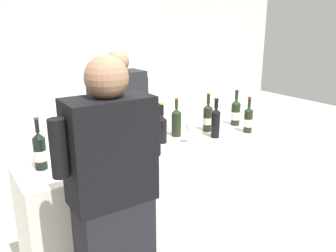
{
  "coord_description": "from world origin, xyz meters",
  "views": [
    {
      "loc": [
        -1.37,
        -2.14,
        1.84
      ],
      "look_at": [
        0.06,
        0.0,
        1.06
      ],
      "focal_mm": 37.09,
      "sensor_mm": 36.0,
      "label": 1
    }
  ],
  "objects": [
    {
      "name": "ground_plane",
      "position": [
        0.0,
        0.0,
        0.0
      ],
      "size": [
        12.0,
        12.0,
        0.0
      ],
      "primitive_type": "plane",
      "color": "#B2ADA3"
    },
    {
      "name": "wall_back",
      "position": [
        0.0,
        2.6,
        1.4
      ],
      "size": [
        8.0,
        0.1,
        2.8
      ],
      "primitive_type": "cube",
      "color": "beige",
      "rests_on": "ground_plane"
    },
    {
      "name": "counter",
      "position": [
        0.0,
        0.0,
        0.46
      ],
      "size": [
        2.15,
        0.53,
        0.91
      ],
      "primitive_type": "cube",
      "color": "beige",
      "rests_on": "ground_plane"
    },
    {
      "name": "wine_bottle_0",
      "position": [
        0.88,
        0.09,
        1.03
      ],
      "size": [
        0.08,
        0.08,
        0.33
      ],
      "color": "black",
      "rests_on": "counter"
    },
    {
      "name": "wine_bottle_1",
      "position": [
        -0.9,
        0.07,
        1.03
      ],
      "size": [
        0.08,
        0.08,
        0.35
      ],
      "color": "black",
      "rests_on": "counter"
    },
    {
      "name": "wine_bottle_2",
      "position": [
        0.54,
        0.09,
        1.03
      ],
      "size": [
        0.08,
        0.08,
        0.35
      ],
      "color": "black",
      "rests_on": "counter"
    },
    {
      "name": "wine_bottle_3",
      "position": [
        0.48,
        -0.08,
        1.04
      ],
      "size": [
        0.07,
        0.07,
        0.33
      ],
      "color": "black",
      "rests_on": "counter"
    },
    {
      "name": "wine_bottle_4",
      "position": [
        -0.2,
        -0.15,
        1.04
      ],
      "size": [
        0.08,
        0.08,
        0.34
      ],
      "color": "black",
      "rests_on": "counter"
    },
    {
      "name": "wine_bottle_5",
      "position": [
        0.04,
        0.06,
        1.03
      ],
      "size": [
        0.08,
        0.08,
        0.33
      ],
      "color": "black",
      "rests_on": "counter"
    },
    {
      "name": "wine_bottle_6",
      "position": [
        0.23,
        0.13,
        1.03
      ],
      "size": [
        0.08,
        0.08,
        0.32
      ],
      "color": "black",
      "rests_on": "counter"
    },
    {
      "name": "wine_bottle_7",
      "position": [
        0.81,
        -0.13,
        1.02
      ],
      "size": [
        0.08,
        0.08,
        0.32
      ],
      "color": "black",
      "rests_on": "counter"
    },
    {
      "name": "wine_glass",
      "position": [
        0.21,
        -0.08,
        1.04
      ],
      "size": [
        0.07,
        0.07,
        0.2
      ],
      "color": "silver",
      "rests_on": "counter"
    },
    {
      "name": "person_server",
      "position": [
        -0.07,
        0.58,
        0.78
      ],
      "size": [
        0.6,
        0.27,
        1.61
      ],
      "color": "black",
      "rests_on": "ground_plane"
    },
    {
      "name": "person_guest",
      "position": [
        -0.7,
        -0.61,
        0.83
      ],
      "size": [
        0.59,
        0.24,
        1.69
      ],
      "color": "black",
      "rests_on": "ground_plane"
    }
  ]
}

